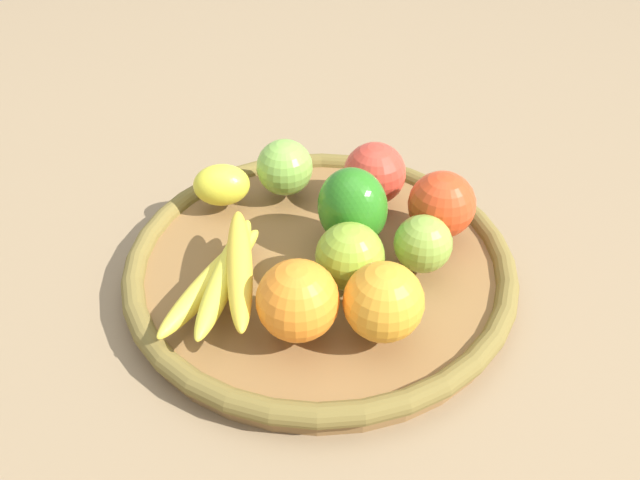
# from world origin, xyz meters

# --- Properties ---
(ground_plane) EXTENTS (2.40, 2.40, 0.00)m
(ground_plane) POSITION_xyz_m (0.00, 0.00, 0.00)
(ground_plane) COLOR #8C7251
(ground_plane) RESTS_ON ground
(basket) EXTENTS (0.46, 0.46, 0.04)m
(basket) POSITION_xyz_m (0.00, 0.00, 0.02)
(basket) COLOR brown
(basket) RESTS_ON ground_plane
(apple_3) EXTENTS (0.09, 0.09, 0.07)m
(apple_3) POSITION_xyz_m (0.08, -0.08, 0.07)
(apple_3) COLOR #86A73C
(apple_3) RESTS_ON basket
(banana_bunch) EXTENTS (0.18, 0.18, 0.05)m
(banana_bunch) POSITION_xyz_m (-0.12, 0.00, 0.06)
(banana_bunch) COLOR yellow
(banana_bunch) RESTS_ON basket
(orange_1) EXTENTS (0.12, 0.12, 0.08)m
(orange_1) POSITION_xyz_m (-0.08, -0.09, 0.08)
(orange_1) COLOR orange
(orange_1) RESTS_ON basket
(apple_0) EXTENTS (0.11, 0.11, 0.08)m
(apple_0) POSITION_xyz_m (0.12, 0.05, 0.08)
(apple_0) COLOR red
(apple_0) RESTS_ON basket
(apple_4) EXTENTS (0.08, 0.08, 0.07)m
(apple_4) POSITION_xyz_m (0.03, 0.13, 0.07)
(apple_4) COLOR #80B444
(apple_4) RESTS_ON basket
(orange_0) EXTENTS (0.11, 0.11, 0.08)m
(orange_0) POSITION_xyz_m (-0.01, -0.13, 0.08)
(orange_0) COLOR orange
(orange_0) RESTS_ON basket
(apple_2) EXTENTS (0.09, 0.09, 0.08)m
(apple_2) POSITION_xyz_m (0.14, -0.04, 0.08)
(apple_2) COLOR red
(apple_2) RESTS_ON basket
(bell_pepper) EXTENTS (0.09, 0.10, 0.10)m
(bell_pepper) POSITION_xyz_m (0.04, 0.00, 0.09)
(bell_pepper) COLOR #2B781C
(bell_pepper) RESTS_ON basket
(lemon_0) EXTENTS (0.09, 0.08, 0.05)m
(lemon_0) POSITION_xyz_m (-0.05, 0.15, 0.06)
(lemon_0) COLOR yellow
(lemon_0) RESTS_ON basket
(apple_1) EXTENTS (0.10, 0.10, 0.07)m
(apple_1) POSITION_xyz_m (0.00, -0.06, 0.08)
(apple_1) COLOR #89AB2F
(apple_1) RESTS_ON basket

